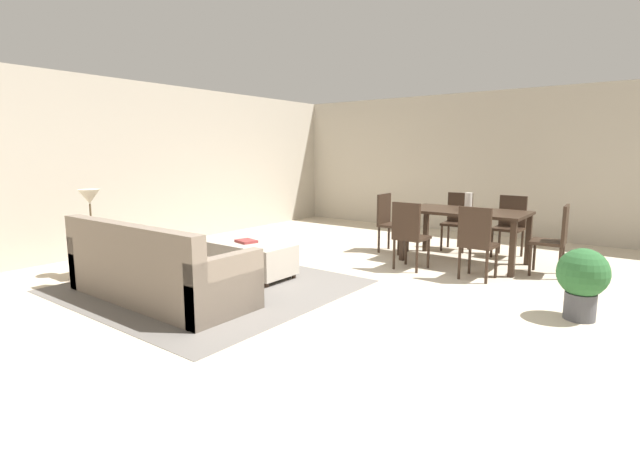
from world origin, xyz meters
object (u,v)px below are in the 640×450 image
Objects in this scene: side_table at (93,241)px; dining_chair_far_left at (458,218)px; potted_plant at (582,278)px; dining_chair_far_right at (510,222)px; dining_table at (465,216)px; dining_chair_head_west at (389,219)px; dining_chair_near_left at (409,232)px; book_on_ottoman at (246,241)px; table_lamp at (89,199)px; vase_centerpiece at (468,201)px; couch at (156,273)px; dining_chair_head_east at (556,236)px; ottoman_table at (251,257)px; dining_chair_near_right at (477,239)px.

side_table is 5.38m from dining_chair_far_left.
dining_chair_far_right is at bearing 118.27° from potted_plant.
dining_chair_head_west is (-1.23, 0.02, -0.15)m from dining_table.
dining_chair_head_west is at bearing 131.47° from dining_chair_near_left.
book_on_ottoman is (1.51, 1.21, -0.02)m from side_table.
dining_chair_far_left is at bearing 55.16° from table_lamp.
dining_chair_near_left is at bearing -117.42° from vase_centerpiece.
couch is 4.87m from dining_chair_head_east.
side_table is 0.64× the size of dining_chair_near_left.
dining_chair_near_left is 1.00× the size of dining_chair_head_east.
dining_chair_far_left is 3.54× the size of book_on_ottoman.
dining_chair_head_east is (4.67, 3.56, 0.06)m from side_table.
book_on_ottoman is 3.76m from potted_plant.
dining_chair_head_west reaches higher than side_table.
dining_chair_near_left is 3.75× the size of vase_centerpiece.
dining_chair_head_west is at bearing 74.15° from ottoman_table.
dining_chair_near_left is 1.83m from dining_chair_head_east.
table_lamp is 4.28m from dining_chair_head_west.
book_on_ottoman is (-0.75, -2.39, -0.07)m from dining_chair_head_west.
table_lamp is 0.57× the size of dining_chair_far_left.
potted_plant is (3.68, 0.78, -0.05)m from book_on_ottoman.
table_lamp is 0.57× the size of dining_chair_far_right.
dining_chair_near_right is at bearing 32.57° from book_on_ottoman.
couch is 4.27m from vase_centerpiece.
ottoman_table is 1.20× the size of dining_chair_far_left.
dining_chair_head_east is at bearing 36.70° from book_on_ottoman.
dining_chair_head_west is (-1.67, 0.84, 0.00)m from dining_chair_near_right.
dining_chair_near_right is (2.50, 2.82, 0.23)m from couch.
dining_chair_near_left is at bearing -177.37° from dining_chair_near_right.
dining_chair_near_left reaches higher than ottoman_table.
dining_chair_near_right is at bearing 33.36° from ottoman_table.
side_table is 4.25m from dining_chair_head_west.
dining_table is 6.75× the size of vase_centerpiece.
vase_centerpiece is at bearing 135.91° from potted_plant.
side_table is at bearing -138.27° from dining_chair_near_left.
side_table is at bearing -142.66° from ottoman_table.
dining_table is 2.41× the size of potted_plant.
ottoman_table is at bearing 2.32° from book_on_ottoman.
dining_chair_far_right is (2.45, 4.47, 0.23)m from couch.
couch is 3.78m from dining_chair_near_right.
book_on_ottoman is (-3.16, -2.36, -0.07)m from dining_chair_head_east.
dining_chair_far_right is (3.89, 4.41, 0.06)m from side_table.
potted_plant is (2.12, -2.43, -0.12)m from dining_chair_far_left.
potted_plant is (1.30, -2.42, -0.12)m from dining_chair_far_right.
book_on_ottoman is (-1.98, -2.37, -0.22)m from dining_table.
side_table is 0.64× the size of dining_chair_near_right.
ottoman_table is 1.61× the size of potted_plant.
ottoman_table is at bearing -128.83° from dining_table.
dining_chair_head_west is (2.27, 3.60, -0.48)m from table_lamp.
side_table is 1.12× the size of table_lamp.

